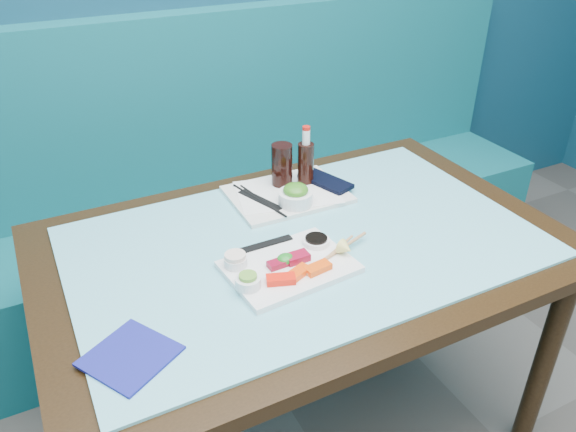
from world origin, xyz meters
name	(u,v)px	position (x,y,z in m)	size (l,w,h in m)	color
booth_bench	(208,218)	(0.00, 2.29, 0.37)	(3.00, 0.56, 1.17)	#105E66
dining_table	(304,268)	(0.00, 1.45, 0.67)	(1.40, 0.90, 0.75)	black
glass_top	(305,242)	(0.00, 1.45, 0.75)	(1.22, 0.76, 0.01)	#69C2D2
sashimi_plate	(289,267)	(-0.10, 1.35, 0.77)	(0.31, 0.22, 0.02)	white
salmon_left	(281,279)	(-0.15, 1.30, 0.78)	(0.07, 0.03, 0.02)	red
salmon_mid	(299,273)	(-0.10, 1.30, 0.78)	(0.06, 0.03, 0.02)	#FF450A
salmon_right	(318,268)	(-0.05, 1.30, 0.78)	(0.07, 0.03, 0.02)	#FF4D0A
tuna_left	(277,264)	(-0.13, 1.36, 0.78)	(0.05, 0.03, 0.02)	maroon
tuna_right	(297,257)	(-0.07, 1.36, 0.78)	(0.06, 0.04, 0.02)	maroon
seaweed_garnish	(285,259)	(-0.10, 1.36, 0.79)	(0.04, 0.04, 0.02)	#1B771D
ramekin_wasabi	(248,282)	(-0.22, 1.32, 0.79)	(0.06, 0.06, 0.03)	white
wasabi_fill	(248,276)	(-0.22, 1.32, 0.80)	(0.04, 0.04, 0.01)	#619F33
ramekin_ginger	(235,262)	(-0.22, 1.41, 0.79)	(0.06, 0.06, 0.02)	white
ginger_fill	(235,256)	(-0.22, 1.41, 0.80)	(0.05, 0.05, 0.01)	beige
soy_dish	(316,241)	(0.01, 1.40, 0.78)	(0.07, 0.07, 0.01)	white
soy_fill	(316,238)	(0.01, 1.40, 0.79)	(0.06, 0.06, 0.01)	black
lemon_wedge	(346,249)	(0.05, 1.32, 0.79)	(0.04, 0.04, 0.03)	#EEE370
chopstick_sleeve	(266,244)	(-0.11, 1.46, 0.78)	(0.15, 0.02, 0.00)	black
wooden_chopstick_a	(331,255)	(0.01, 1.34, 0.78)	(0.01, 0.01, 0.21)	tan
wooden_chopstick_b	(334,253)	(0.02, 1.34, 0.78)	(0.01, 0.01, 0.26)	#B28053
serving_tray	(287,194)	(0.07, 1.69, 0.76)	(0.34, 0.26, 0.01)	silver
paper_placemat	(287,192)	(0.07, 1.69, 0.77)	(0.30, 0.21, 0.00)	white
seaweed_bowl	(296,198)	(0.06, 1.62, 0.79)	(0.10, 0.10, 0.04)	white
seaweed_salad	(296,190)	(0.06, 1.62, 0.82)	(0.07, 0.07, 0.04)	#35781B
cola_glass	(282,165)	(0.08, 1.75, 0.84)	(0.06, 0.06, 0.13)	black
navy_pouch	(325,181)	(0.20, 1.69, 0.78)	(0.08, 0.17, 0.01)	black
fork	(308,169)	(0.20, 1.80, 0.78)	(0.01, 0.01, 0.09)	silver
black_chopstick_a	(259,200)	(-0.03, 1.68, 0.77)	(0.01, 0.01, 0.25)	black
black_chopstick_b	(261,200)	(-0.02, 1.68, 0.77)	(0.01, 0.01, 0.22)	black
tray_sleeve	(260,200)	(-0.03, 1.68, 0.77)	(0.03, 0.17, 0.00)	black
cola_bottle_body	(306,165)	(0.15, 1.73, 0.83)	(0.05, 0.05, 0.14)	black
cola_bottle_neck	(306,137)	(0.15, 1.73, 0.92)	(0.02, 0.02, 0.05)	white
cola_bottle_cap	(306,128)	(0.15, 1.73, 0.95)	(0.02, 0.02, 0.01)	red
blue_napkin	(130,356)	(-0.52, 1.23, 0.76)	(0.16, 0.16, 0.01)	navy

